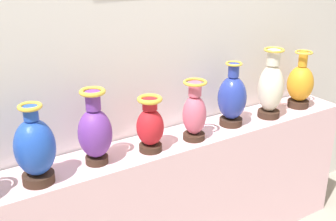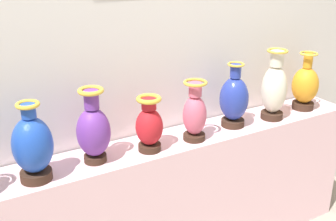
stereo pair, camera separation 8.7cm
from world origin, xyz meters
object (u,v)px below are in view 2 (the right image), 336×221
vase_sapphire (33,146)px  vase_crimson (149,125)px  vase_violet (93,130)px  vase_cobalt (234,99)px  vase_ivory (274,89)px  vase_rose (195,114)px  vase_amber (305,86)px

vase_sapphire → vase_crimson: bearing=0.2°
vase_violet → vase_crimson: size_ratio=1.28×
vase_violet → vase_cobalt: size_ratio=1.00×
vase_cobalt → vase_ivory: bearing=-6.3°
vase_rose → vase_cobalt: 0.30m
vase_cobalt → vase_ivory: vase_ivory is taller
vase_cobalt → vase_amber: size_ratio=1.02×
vase_rose → vase_ivory: 0.58m
vase_violet → vase_rose: vase_violet is taller
vase_sapphire → vase_cobalt: vase_cobalt is taller
vase_cobalt → vase_violet: bearing=-179.4°
vase_ivory → vase_violet: bearing=178.9°
vase_rose → vase_amber: size_ratio=0.90×
vase_crimson → vase_amber: 1.14m
vase_crimson → vase_amber: bearing=1.4°
vase_sapphire → vase_rose: (0.86, -0.01, -0.02)m
vase_violet → vase_ivory: size_ratio=0.88×
vase_violet → vase_rose: (0.56, -0.03, -0.02)m
vase_rose → vase_violet: bearing=176.5°
vase_cobalt → vase_rose: bearing=-171.8°
vase_violet → vase_amber: vase_violet is taller
vase_crimson → vase_amber: (1.14, 0.03, 0.01)m
vase_ivory → vase_amber: (0.29, 0.02, -0.04)m
vase_rose → vase_ivory: vase_ivory is taller
vase_sapphire → vase_ivory: vase_ivory is taller
vase_sapphire → vase_ivory: 1.43m
vase_cobalt → vase_sapphire: bearing=-178.1°
vase_sapphire → vase_violet: size_ratio=0.99×
vase_sapphire → vase_amber: size_ratio=1.01×
vase_sapphire → vase_ivory: size_ratio=0.87×
vase_violet → vase_amber: bearing=0.0°
vase_violet → vase_amber: 1.43m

